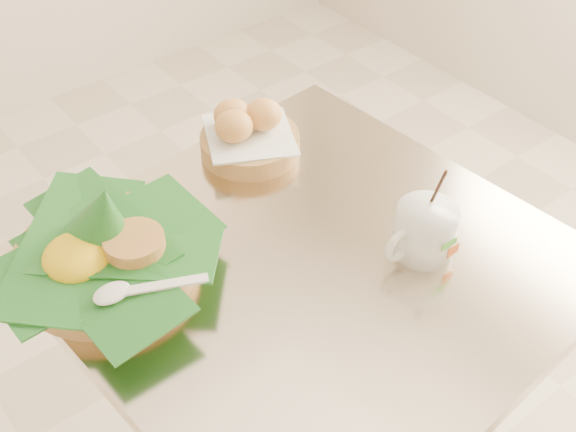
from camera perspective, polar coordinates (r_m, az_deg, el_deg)
cafe_table at (r=1.25m, az=1.59°, el=-10.60°), size 0.75×0.75×0.75m
rice_basket at (r=1.07m, az=-14.36°, el=-2.62°), size 0.33×0.33×0.17m
bread_basket at (r=1.27m, az=-3.22°, el=6.50°), size 0.20×0.20×0.09m
coffee_mug at (r=1.09m, az=10.70°, el=-1.11°), size 0.13×0.09×0.16m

